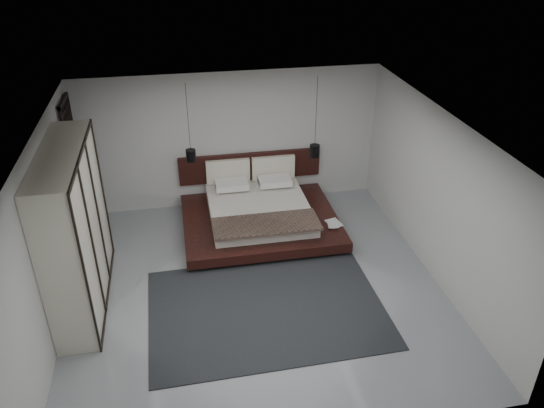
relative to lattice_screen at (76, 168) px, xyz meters
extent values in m
plane|color=gray|center=(2.95, -2.45, -1.30)|extent=(6.00, 6.00, 0.00)
plane|color=white|center=(2.95, -2.45, 1.50)|extent=(6.00, 6.00, 0.00)
plane|color=#BABBB8|center=(2.95, 0.55, 0.10)|extent=(6.00, 0.00, 6.00)
plane|color=#BABBB8|center=(2.95, -5.45, 0.10)|extent=(6.00, 0.00, 6.00)
plane|color=#BABBB8|center=(-0.05, -2.45, 0.10)|extent=(0.00, 6.00, 6.00)
plane|color=#BABBB8|center=(5.95, -2.45, 0.10)|extent=(0.00, 6.00, 6.00)
cube|color=black|center=(0.00, 0.00, 0.00)|extent=(0.05, 0.90, 2.60)
cube|color=black|center=(3.32, -0.70, -1.26)|extent=(2.31, 1.89, 0.08)
cube|color=black|center=(3.32, -0.70, -1.12)|extent=(2.95, 2.42, 0.19)
cube|color=silver|center=(3.32, -0.56, -0.91)|extent=(1.89, 2.10, 0.23)
cube|color=black|center=(3.32, -1.38, -0.77)|extent=(1.91, 0.74, 0.05)
cube|color=white|center=(2.88, 0.25, -0.74)|extent=(0.65, 0.42, 0.13)
cube|color=white|center=(3.76, 0.25, -0.74)|extent=(0.65, 0.42, 0.13)
cube|color=white|center=(2.88, 0.10, -0.68)|extent=(0.65, 0.42, 0.13)
cube|color=white|center=(3.76, 0.10, -0.68)|extent=(0.65, 0.42, 0.13)
cube|color=black|center=(3.32, 0.51, -0.50)|extent=(2.95, 0.08, 0.60)
cube|color=silver|center=(2.85, 0.42, -0.53)|extent=(0.89, 0.10, 0.50)
cube|color=silver|center=(3.79, 0.42, -0.53)|extent=(0.89, 0.10, 0.50)
imported|color=#99724C|center=(4.53, -1.23, -1.01)|extent=(0.30, 0.37, 0.03)
imported|color=#99724C|center=(4.51, -1.26, -0.99)|extent=(0.24, 0.30, 0.02)
cylinder|color=black|center=(2.11, -0.07, 0.86)|extent=(0.01, 0.01, 1.28)
cylinder|color=black|center=(2.11, -0.07, 0.11)|extent=(0.19, 0.19, 0.23)
cylinder|color=#FFE0B2|center=(2.11, -0.07, 0.01)|extent=(0.14, 0.14, 0.01)
cylinder|color=black|center=(4.53, -0.07, 0.81)|extent=(0.01, 0.01, 1.38)
cylinder|color=black|center=(4.53, -0.07, 0.00)|extent=(0.20, 0.20, 0.24)
cylinder|color=#FFE0B2|center=(4.53, -0.07, -0.10)|extent=(0.15, 0.15, 0.01)
cube|color=beige|center=(0.25, -2.22, -0.03)|extent=(0.59, 2.54, 2.54)
cube|color=black|center=(0.56, -2.22, 1.21)|extent=(0.03, 2.54, 0.06)
cube|color=black|center=(0.56, -2.22, -1.27)|extent=(0.03, 2.54, 0.06)
cube|color=black|center=(0.56, -3.49, -0.03)|extent=(0.03, 0.05, 2.54)
cube|color=black|center=(0.56, -2.64, -0.03)|extent=(0.03, 0.05, 2.54)
cube|color=black|center=(0.56, -1.79, -0.03)|extent=(0.03, 0.05, 2.54)
cube|color=black|center=(0.56, -0.94, -0.03)|extent=(0.03, 0.05, 2.54)
cube|color=black|center=(3.02, -3.03, -1.29)|extent=(3.66, 2.64, 0.02)
camera|label=1|loc=(1.90, -9.38, 4.18)|focal=35.00mm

